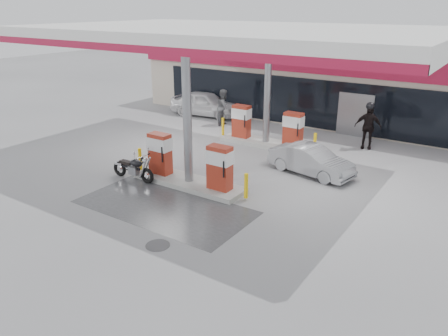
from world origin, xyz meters
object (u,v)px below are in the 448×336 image
Objects in this scene: parked_motorcycle at (134,169)px; hatchback_silver at (311,160)px; parked_car_left at (249,100)px; sedan_white at (206,104)px; biker_walking at (368,127)px; pump_island_near at (189,167)px; pump_island_far at (266,131)px; attendant at (224,107)px.

hatchback_silver reaches higher than parked_motorcycle.
parked_car_left is at bearing 98.66° from parked_motorcycle.
biker_walking is (10.11, -1.00, 0.29)m from sedan_white.
hatchback_silver is 4.70m from biker_walking.
biker_walking reaches higher than pump_island_near.
pump_island_far reaches higher than parked_car_left.
parked_car_left is (-4.50, 12.00, -0.10)m from pump_island_near.
biker_walking is (7.96, 0.20, 0.03)m from attendant.
biker_walking is at bearing -103.15° from sedan_white.
pump_island_near is at bearing -140.59° from parked_car_left.
attendant is 0.97× the size of biker_walking.
pump_island_near is 9.21m from biker_walking.
pump_island_near is 2.24m from parked_motorcycle.
hatchback_silver is at bearing -118.11° from parked_car_left.
pump_island_far is at bearing -164.97° from biker_walking.
attendant is (-1.70, 8.79, 0.55)m from parked_motorcycle.
sedan_white is (-3.85, 9.99, 0.28)m from parked_motorcycle.
pump_island_near is 2.55× the size of attendant.
attendant is at bearing -151.04° from parked_car_left.
parked_motorcycle is (-2.08, -6.79, -0.25)m from pump_island_far.
parked_car_left is at bearing 110.56° from pump_island_near.
parked_car_left reaches higher than hatchback_silver.
parked_motorcycle is 0.98× the size of biker_walking.
parked_motorcycle is at bearing -107.04° from pump_island_far.
hatchback_silver is at bearing 36.96° from parked_motorcycle.
attendant is 4.08m from parked_car_left.
biker_walking reaches higher than sedan_white.
pump_island_far is at bearing -138.07° from attendant.
pump_island_near is 1.18× the size of sedan_white.
parked_motorcycle is 10.97m from biker_walking.
biker_walking is (8.67, -3.80, 0.42)m from parked_car_left.
pump_island_far is 2.53× the size of parked_motorcycle.
parked_motorcycle is 13.02m from parked_car_left.
pump_island_far is 7.11m from parked_motorcycle.
pump_island_far is 4.73m from biker_walking.
pump_island_far is 4.12m from hatchback_silver.
sedan_white is at bearing 69.42° from hatchback_silver.
parked_motorcycle is 1.01× the size of attendant.
sedan_white is (-5.93, 9.20, 0.03)m from pump_island_near.
parked_motorcycle is 8.97m from attendant.
hatchback_silver is (5.43, 4.39, 0.11)m from parked_motorcycle.
sedan_white reaches higher than hatchback_silver.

